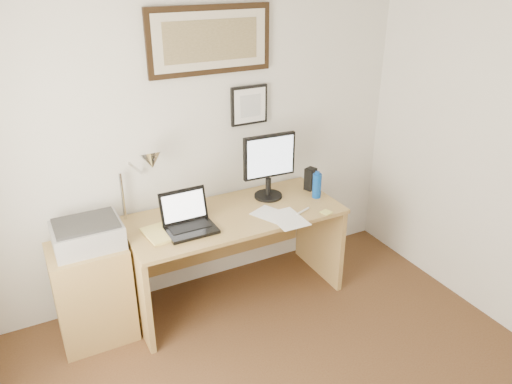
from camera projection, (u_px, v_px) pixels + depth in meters
wall_back at (194, 138)px, 3.72m from camera, size 3.50×0.02×2.50m
side_cabinet at (93, 293)px, 3.46m from camera, size 0.50×0.40×0.73m
water_bottle at (317, 186)px, 3.91m from camera, size 0.07×0.07×0.20m
bottle_cap at (318, 173)px, 3.86m from camera, size 0.04×0.04×0.02m
speaker at (310, 179)px, 4.05m from camera, size 0.10×0.10×0.18m
paper_sheet_a at (272, 215)px, 3.68m from camera, size 0.29×0.33×0.00m
paper_sheet_b at (288, 219)px, 3.62m from camera, size 0.23×0.32×0.00m
sticky_pad at (326, 212)px, 3.70m from camera, size 0.09×0.09×0.01m
marker_pen at (303, 211)px, 3.72m from camera, size 0.14×0.06×0.02m
book at (147, 238)px, 3.36m from camera, size 0.22×0.29×0.02m
desk at (230, 236)px, 3.87m from camera, size 1.60×0.70×0.75m
laptop at (188, 221)px, 3.47m from camera, size 0.34×0.29×0.26m
lcd_monitor at (269, 163)px, 3.83m from camera, size 0.42×0.22×0.52m
printer at (87, 234)px, 3.29m from camera, size 0.44×0.34×0.18m
desk_lamp at (149, 164)px, 3.43m from camera, size 0.29×0.27×0.53m
picture_large at (210, 40)px, 3.46m from camera, size 0.92×0.04×0.47m
picture_small at (249, 105)px, 3.80m from camera, size 0.30×0.03×0.30m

